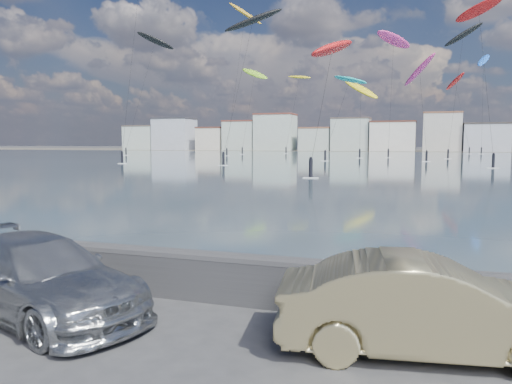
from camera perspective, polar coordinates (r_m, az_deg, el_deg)
ground at (r=8.74m, az=-15.35°, el=-16.87°), size 700.00×700.00×0.00m
bay_water at (r=98.33m, az=15.80°, el=3.57°), size 500.00×177.00×0.00m
far_shore_strip at (r=206.75m, az=17.22°, el=4.54°), size 500.00×60.00×0.00m
seawall at (r=10.77m, az=-7.34°, el=-9.09°), size 400.00×0.36×1.08m
far_buildings at (r=192.72m, az=17.57°, el=6.26°), size 240.79×13.26×14.60m
car_silver at (r=10.55m, az=-23.69°, el=-8.86°), size 5.62×3.65×1.52m
car_champagne at (r=8.41m, az=19.03°, el=-12.30°), size 4.87×2.35×1.54m
kitesurfer_0 at (r=162.85m, az=24.57°, el=13.34°), size 4.97×12.92×29.45m
kitesurfer_1 at (r=149.45m, az=-0.16°, el=13.28°), size 10.21×15.29×25.99m
kitesurfer_3 at (r=139.79m, az=-1.25°, el=19.59°), size 9.07×18.99×40.66m
kitesurfer_4 at (r=126.85m, az=15.47°, el=16.36°), size 9.33×20.74×29.88m
kitesurfer_5 at (r=167.69m, az=21.81°, el=11.59°), size 7.83×19.80×24.86m
kitesurfer_6 at (r=155.05m, az=4.96°, el=12.77°), size 7.93×9.89×23.90m
kitesurfer_7 at (r=86.61m, az=24.12°, el=18.20°), size 7.42×17.74×25.22m
kitesurfer_9 at (r=102.59m, az=18.19°, el=13.02°), size 7.34×16.11×20.49m
kitesurfer_10 at (r=121.61m, az=11.88°, el=11.38°), size 9.96×18.45×18.94m
kitesurfer_12 at (r=61.68m, az=8.72°, el=15.84°), size 5.46×20.61×16.71m
kitesurfer_13 at (r=84.22m, az=-0.38°, el=18.90°), size 10.10×14.11×24.90m
kitesurfer_14 at (r=96.47m, az=10.65°, el=12.36°), size 8.08×11.59×16.50m
kitesurfer_18 at (r=120.21m, az=22.60°, el=16.09°), size 8.33×13.91×29.09m
kitesurfer_19 at (r=146.43m, az=-11.45°, el=16.50°), size 10.69×18.98×34.30m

